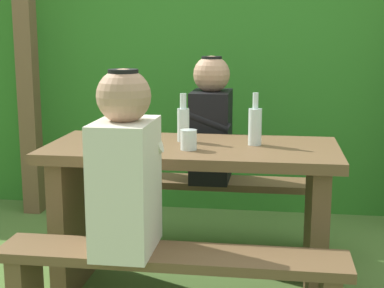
# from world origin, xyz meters

# --- Properties ---
(hedge_backdrop) EXTENTS (6.40, 0.75, 1.74)m
(hedge_backdrop) POSITION_xyz_m (0.00, 1.73, 0.87)
(hedge_backdrop) COLOR #2F7623
(hedge_backdrop) RESTS_ON ground_plane
(pergola_post_left) EXTENTS (0.12, 0.12, 1.92)m
(pergola_post_left) POSITION_xyz_m (-1.31, 1.11, 0.96)
(pergola_post_left) COLOR brown
(pergola_post_left) RESTS_ON ground_plane
(picnic_table) EXTENTS (1.40, 0.64, 0.75)m
(picnic_table) POSITION_xyz_m (0.00, 0.00, 0.51)
(picnic_table) COLOR brown
(picnic_table) RESTS_ON ground_plane
(bench_near) EXTENTS (1.40, 0.24, 0.43)m
(bench_near) POSITION_xyz_m (0.00, -0.57, 0.31)
(bench_near) COLOR brown
(bench_near) RESTS_ON ground_plane
(bench_far) EXTENTS (1.40, 0.24, 0.43)m
(bench_far) POSITION_xyz_m (0.00, 0.57, 0.31)
(bench_far) COLOR brown
(bench_far) RESTS_ON ground_plane
(person_white_shirt) EXTENTS (0.25, 0.35, 0.72)m
(person_white_shirt) POSITION_xyz_m (-0.18, -0.57, 0.76)
(person_white_shirt) COLOR silver
(person_white_shirt) RESTS_ON bench_near
(person_black_coat) EXTENTS (0.25, 0.35, 0.72)m
(person_black_coat) POSITION_xyz_m (0.03, 0.57, 0.76)
(person_black_coat) COLOR black
(person_black_coat) RESTS_ON bench_far
(drinking_glass) EXTENTS (0.08, 0.08, 0.09)m
(drinking_glass) POSITION_xyz_m (0.00, -0.11, 0.79)
(drinking_glass) COLOR silver
(drinking_glass) RESTS_ON picnic_table
(bottle_left) EXTENTS (0.06, 0.06, 0.25)m
(bottle_left) POSITION_xyz_m (0.30, 0.05, 0.84)
(bottle_left) COLOR silver
(bottle_left) RESTS_ON picnic_table
(bottle_right) EXTENTS (0.06, 0.06, 0.24)m
(bottle_right) POSITION_xyz_m (-0.06, 0.09, 0.84)
(bottle_right) COLOR silver
(bottle_right) RESTS_ON picnic_table
(cell_phone) EXTENTS (0.11, 0.16, 0.01)m
(cell_phone) POSITION_xyz_m (-0.32, -0.09, 0.75)
(cell_phone) COLOR silver
(cell_phone) RESTS_ON picnic_table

